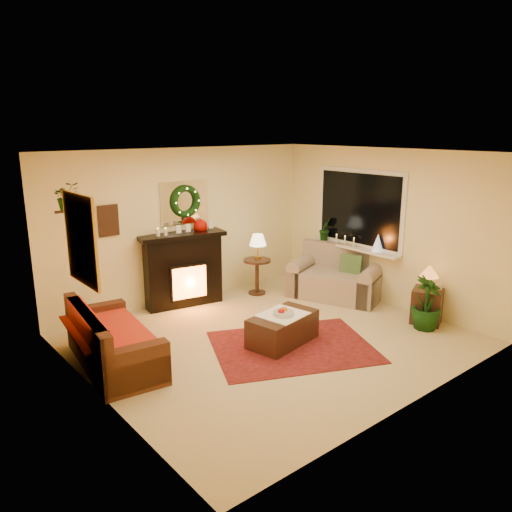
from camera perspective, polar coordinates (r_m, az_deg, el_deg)
floor at (r=7.20m, az=1.79°, el=-9.45°), size 5.00×5.00×0.00m
ceiling at (r=6.58m, az=1.98°, el=11.71°), size 5.00×5.00×0.00m
wall_back at (r=8.55m, az=-8.12°, el=3.45°), size 5.00×5.00×0.00m
wall_front at (r=5.36m, az=17.98°, el=-3.85°), size 5.00×5.00×0.00m
wall_left at (r=5.51m, az=-18.10°, el=-3.35°), size 4.50×4.50×0.00m
wall_right at (r=8.59m, az=14.54°, el=3.18°), size 4.50×4.50×0.00m
area_rug at (r=6.96m, az=4.21°, el=-10.31°), size 2.59×2.33×0.01m
sofa at (r=6.56m, az=-15.95°, el=-8.41°), size 1.00×1.86×0.76m
red_throw at (r=6.68m, az=-16.82°, el=-7.82°), size 0.85×1.39×0.02m
fireplace at (r=8.45m, az=-8.41°, el=-1.94°), size 1.33×0.63×1.17m
poinsettia at (r=8.47m, az=-6.37°, el=3.40°), size 0.24×0.24×0.24m
mantel_candle_a at (r=8.08m, az=-11.13°, el=2.39°), size 0.06×0.06×0.19m
mantel_candle_b at (r=8.12m, az=-10.28°, el=2.48°), size 0.06×0.06×0.18m
mantel_mirror at (r=8.47m, az=-8.15°, el=6.09°), size 0.92×0.02×0.72m
wreath at (r=8.43m, az=-8.01°, el=6.19°), size 0.55×0.11×0.55m
wall_art at (r=7.89m, az=-16.51°, el=3.90°), size 0.32×0.03×0.48m
gold_mirror at (r=5.68m, az=-19.39°, el=1.77°), size 0.03×0.84×1.00m
hanging_plant at (r=6.38m, az=-20.75°, el=5.00°), size 0.33×0.28×0.36m
loveseat at (r=8.86m, az=9.12°, el=-2.07°), size 1.40×1.76×0.89m
window_frame at (r=8.86m, az=11.72°, el=5.32°), size 0.03×1.86×1.36m
window_glass at (r=8.85m, az=11.66°, el=5.32°), size 0.02×1.70×1.22m
window_sill at (r=8.92m, az=11.07°, el=0.95°), size 0.22×1.86×0.04m
mini_tree at (r=8.62m, az=13.75°, el=1.50°), size 0.20×0.20×0.30m
sill_plant at (r=9.29m, az=7.90°, el=2.99°), size 0.30×0.24×0.55m
side_table_round at (r=8.96m, az=0.12°, el=-2.33°), size 0.55×0.55×0.64m
lamp_cream at (r=8.83m, az=0.21°, el=1.16°), size 0.30×0.30×0.47m
end_table_square at (r=8.12m, az=18.96°, el=-5.37°), size 0.57×0.57×0.53m
lamp_tiffany at (r=7.94m, az=19.16°, el=-2.21°), size 0.29×0.29×0.43m
coffee_table at (r=6.99m, az=3.06°, el=-8.32°), size 1.08×0.73×0.42m
fruit_bowl at (r=6.87m, az=3.14°, el=-6.60°), size 0.29×0.29×0.07m
floor_palm at (r=7.80m, az=18.96°, el=-4.78°), size 1.48×1.48×2.38m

